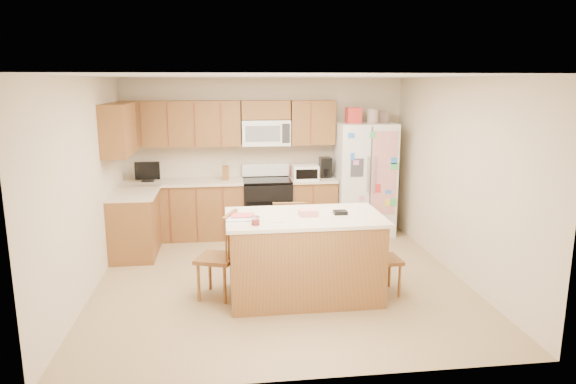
{
  "coord_description": "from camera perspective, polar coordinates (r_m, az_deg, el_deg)",
  "views": [
    {
      "loc": [
        -0.67,
        -6.06,
        2.44
      ],
      "look_at": [
        0.14,
        0.35,
        1.04
      ],
      "focal_mm": 32.0,
      "sensor_mm": 36.0,
      "label": 1
    }
  ],
  "objects": [
    {
      "name": "ground",
      "position": [
        6.57,
        -0.85,
        -9.63
      ],
      "size": [
        4.5,
        4.5,
        0.0
      ],
      "primitive_type": "plane",
      "color": "#8E795B",
      "rests_on": "ground"
    },
    {
      "name": "windsor_chair_back",
      "position": [
        6.61,
        0.05,
        -5.23
      ],
      "size": [
        0.45,
        0.43,
        0.98
      ],
      "color": "olive",
      "rests_on": "ground"
    },
    {
      "name": "room_shell",
      "position": [
        6.18,
        -0.89,
        2.88
      ],
      "size": [
        4.6,
        4.6,
        2.52
      ],
      "color": "beige",
      "rests_on": "ground"
    },
    {
      "name": "cabinetry",
      "position": [
        8.0,
        -9.31,
        1.03
      ],
      "size": [
        3.36,
        1.56,
        2.15
      ],
      "color": "olive",
      "rests_on": "ground"
    },
    {
      "name": "refrigerator",
      "position": [
        8.38,
        8.43,
        1.61
      ],
      "size": [
        0.9,
        0.79,
        2.04
      ],
      "color": "white",
      "rests_on": "ground"
    },
    {
      "name": "island",
      "position": [
        5.91,
        1.79,
        -7.11
      ],
      "size": [
        1.77,
        1.04,
        1.06
      ],
      "color": "olive",
      "rests_on": "ground"
    },
    {
      "name": "windsor_chair_left",
      "position": [
        5.95,
        -7.72,
        -7.22
      ],
      "size": [
        0.54,
        0.55,
        1.01
      ],
      "color": "olive",
      "rests_on": "ground"
    },
    {
      "name": "windsor_chair_right",
      "position": [
        6.11,
        10.41,
        -7.32
      ],
      "size": [
        0.39,
        0.4,
        0.89
      ],
      "color": "olive",
      "rests_on": "ground"
    },
    {
      "name": "stove",
      "position": [
        8.26,
        -2.34,
        -1.6
      ],
      "size": [
        0.76,
        0.65,
        1.13
      ],
      "color": "black",
      "rests_on": "ground"
    }
  ]
}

